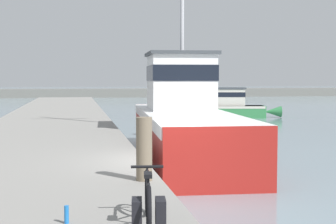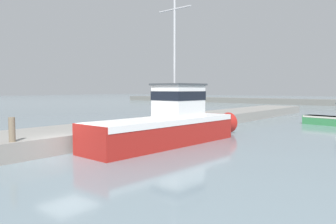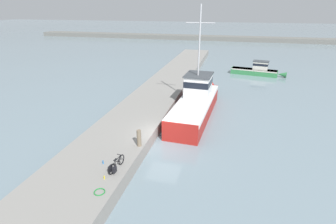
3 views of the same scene
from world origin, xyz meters
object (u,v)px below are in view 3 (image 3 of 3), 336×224
Objects in this scene: boat_blue_far at (257,70)px; mooring_post at (139,138)px; water_bottle_on_curb at (103,162)px; bicycle_touring at (115,166)px; water_bottle_by_bike at (104,178)px; fishing_boat_main at (196,101)px.

boat_blue_far is 6.90× the size of mooring_post.
mooring_post reaches higher than water_bottle_on_curb.
bicycle_touring is 7.14× the size of water_bottle_on_curb.
bicycle_touring is at bearing -23.00° from water_bottle_on_curb.
water_bottle_by_bike is 0.86× the size of water_bottle_on_curb.
boat_blue_far reaches higher than mooring_post.
water_bottle_by_bike is at bearing -98.69° from mooring_post.
bicycle_touring reaches higher than water_bottle_on_curb.
boat_blue_far is 30.87m from water_bottle_on_curb.
water_bottle_by_bike is at bearing -100.72° from fishing_boat_main.
fishing_boat_main is at bearing 73.63° from mooring_post.
fishing_boat_main is 1.63× the size of boat_blue_far.
mooring_post reaches higher than bicycle_touring.
water_bottle_on_curb is (-3.94, -11.40, -0.24)m from fishing_boat_main.
boat_blue_far is at bearing 78.69° from bicycle_touring.
bicycle_touring is 8.34× the size of water_bottle_by_bike.
fishing_boat_main reaches higher than water_bottle_by_bike.
bicycle_touring is at bearing -100.62° from fishing_boat_main.
water_bottle_by_bike is at bearing -98.52° from bicycle_touring.
bicycle_touring is 3.06m from mooring_post.
fishing_boat_main is 55.79× the size of water_bottle_on_curb.
mooring_post is at bearing -8.96° from boat_blue_far.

